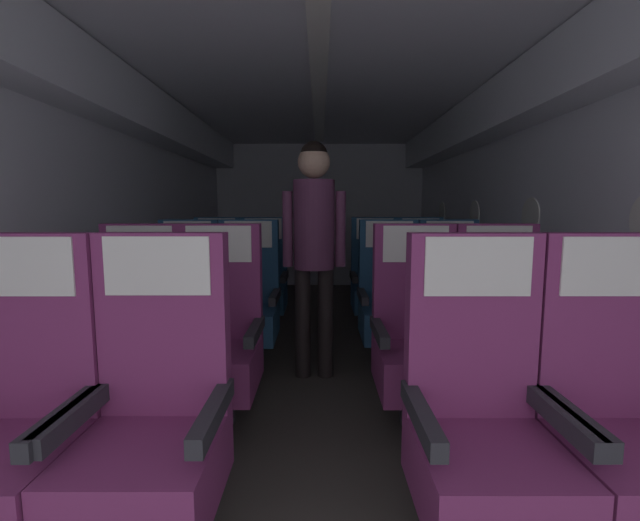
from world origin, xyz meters
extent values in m
cube|color=#3D3833|center=(0.00, 3.43, -0.01)|extent=(3.39, 7.26, 0.02)
cube|color=silver|center=(-1.59, 3.43, 1.09)|extent=(0.08, 6.86, 2.17)
cube|color=silver|center=(1.59, 3.43, 1.09)|extent=(0.08, 6.86, 2.17)
cube|color=silver|center=(0.00, 3.43, 2.17)|extent=(3.27, 6.86, 0.06)
cube|color=silver|center=(0.00, 6.88, 1.09)|extent=(3.27, 0.06, 2.17)
cube|color=silver|center=(-1.41, 3.43, 1.95)|extent=(0.28, 6.59, 0.36)
cube|color=silver|center=(1.41, 3.43, 1.95)|extent=(0.28, 6.59, 0.36)
cube|color=white|center=(0.00, 3.43, 2.13)|extent=(0.12, 6.18, 0.02)
cylinder|color=white|center=(1.55, 3.43, 1.13)|extent=(0.01, 0.26, 0.26)
cylinder|color=white|center=(1.55, 4.57, 1.13)|extent=(0.01, 0.26, 0.26)
cylinder|color=white|center=(1.55, 5.72, 1.13)|extent=(0.01, 0.26, 0.26)
cube|color=#7A2D60|center=(-0.99, 1.54, 0.34)|extent=(0.45, 0.50, 0.22)
cube|color=#7A2D60|center=(-0.99, 1.74, 0.77)|extent=(0.45, 0.09, 0.65)
cube|color=#28282D|center=(-0.78, 1.54, 0.54)|extent=(0.05, 0.42, 0.06)
cube|color=silver|center=(-0.99, 1.70, 0.99)|extent=(0.36, 0.01, 0.20)
cube|color=#7A2D60|center=(-0.54, 1.56, 0.34)|extent=(0.45, 0.50, 0.22)
cube|color=#7A2D60|center=(-0.54, 1.76, 0.77)|extent=(0.45, 0.09, 0.65)
cube|color=#28282D|center=(-0.33, 1.56, 0.54)|extent=(0.05, 0.42, 0.06)
cube|color=#28282D|center=(-0.76, 1.56, 0.54)|extent=(0.05, 0.42, 0.06)
cube|color=silver|center=(-0.54, 1.71, 0.99)|extent=(0.36, 0.01, 0.20)
cube|color=#7A2D60|center=(0.99, 1.54, 0.34)|extent=(0.45, 0.50, 0.22)
cube|color=#7A2D60|center=(0.99, 1.75, 0.77)|extent=(0.45, 0.09, 0.65)
cube|color=#28282D|center=(0.78, 1.54, 0.54)|extent=(0.05, 0.42, 0.06)
cube|color=silver|center=(0.99, 1.70, 0.99)|extent=(0.36, 0.01, 0.20)
cube|color=#7A2D60|center=(0.54, 1.54, 0.34)|extent=(0.45, 0.50, 0.22)
cube|color=#7A2D60|center=(0.54, 1.75, 0.77)|extent=(0.45, 0.09, 0.65)
cube|color=#28282D|center=(0.75, 1.54, 0.54)|extent=(0.05, 0.42, 0.06)
cube|color=#28282D|center=(0.32, 1.54, 0.54)|extent=(0.05, 0.42, 0.06)
cube|color=silver|center=(0.54, 1.70, 0.99)|extent=(0.36, 0.01, 0.20)
cube|color=#38383D|center=(-0.98, 2.47, 0.11)|extent=(0.16, 0.18, 0.22)
cube|color=#7A2D60|center=(-0.98, 2.47, 0.34)|extent=(0.45, 0.50, 0.22)
cube|color=#7A2D60|center=(-0.98, 2.67, 0.77)|extent=(0.45, 0.09, 0.65)
cube|color=#28282D|center=(-0.77, 2.47, 0.54)|extent=(0.05, 0.42, 0.06)
cube|color=#28282D|center=(-1.20, 2.47, 0.54)|extent=(0.05, 0.42, 0.06)
cube|color=silver|center=(-0.98, 2.63, 0.99)|extent=(0.36, 0.01, 0.20)
cube|color=#38383D|center=(-0.55, 2.47, 0.11)|extent=(0.16, 0.18, 0.22)
cube|color=#7A2D60|center=(-0.55, 2.47, 0.34)|extent=(0.45, 0.50, 0.22)
cube|color=#7A2D60|center=(-0.55, 2.67, 0.77)|extent=(0.45, 0.09, 0.65)
cube|color=#28282D|center=(-0.33, 2.47, 0.54)|extent=(0.05, 0.42, 0.06)
cube|color=#28282D|center=(-0.76, 2.47, 0.54)|extent=(0.05, 0.42, 0.06)
cube|color=silver|center=(-0.55, 2.62, 0.99)|extent=(0.36, 0.01, 0.20)
cube|color=#38383D|center=(0.99, 2.46, 0.11)|extent=(0.16, 0.18, 0.22)
cube|color=#7A2D60|center=(0.99, 2.46, 0.34)|extent=(0.45, 0.50, 0.22)
cube|color=#7A2D60|center=(0.99, 2.67, 0.77)|extent=(0.45, 0.09, 0.65)
cube|color=#28282D|center=(1.20, 2.46, 0.54)|extent=(0.05, 0.42, 0.06)
cube|color=#28282D|center=(0.77, 2.46, 0.54)|extent=(0.05, 0.42, 0.06)
cube|color=silver|center=(0.99, 2.62, 0.99)|extent=(0.36, 0.01, 0.20)
cube|color=#38383D|center=(0.53, 2.47, 0.11)|extent=(0.16, 0.18, 0.22)
cube|color=#7A2D60|center=(0.53, 2.47, 0.34)|extent=(0.45, 0.50, 0.22)
cube|color=#7A2D60|center=(0.53, 2.67, 0.77)|extent=(0.45, 0.09, 0.65)
cube|color=#28282D|center=(0.75, 2.47, 0.54)|extent=(0.05, 0.42, 0.06)
cube|color=#28282D|center=(0.32, 2.47, 0.54)|extent=(0.05, 0.42, 0.06)
cube|color=silver|center=(0.53, 2.62, 0.99)|extent=(0.36, 0.01, 0.20)
cube|color=#38383D|center=(-1.00, 3.37, 0.11)|extent=(0.16, 0.18, 0.22)
cube|color=navy|center=(-1.00, 3.37, 0.34)|extent=(0.45, 0.50, 0.22)
cube|color=navy|center=(-1.00, 3.58, 0.77)|extent=(0.45, 0.09, 0.65)
cube|color=#28282D|center=(-0.78, 3.37, 0.54)|extent=(0.05, 0.42, 0.06)
cube|color=#28282D|center=(-1.21, 3.37, 0.54)|extent=(0.05, 0.42, 0.06)
cube|color=silver|center=(-1.00, 3.53, 0.99)|extent=(0.36, 0.01, 0.20)
cube|color=#38383D|center=(-0.54, 3.37, 0.11)|extent=(0.16, 0.18, 0.22)
cube|color=navy|center=(-0.54, 3.37, 0.34)|extent=(0.45, 0.50, 0.22)
cube|color=navy|center=(-0.54, 3.57, 0.77)|extent=(0.45, 0.09, 0.65)
cube|color=#28282D|center=(-0.32, 3.37, 0.54)|extent=(0.05, 0.42, 0.06)
cube|color=#28282D|center=(-0.75, 3.37, 0.54)|extent=(0.05, 0.42, 0.06)
cube|color=silver|center=(-0.54, 3.52, 0.99)|extent=(0.36, 0.01, 0.20)
cube|color=#38383D|center=(1.00, 3.39, 0.11)|extent=(0.16, 0.18, 0.22)
cube|color=navy|center=(1.00, 3.39, 0.34)|extent=(0.45, 0.50, 0.22)
cube|color=navy|center=(1.00, 3.59, 0.77)|extent=(0.45, 0.09, 0.65)
cube|color=#28282D|center=(1.21, 3.39, 0.54)|extent=(0.05, 0.42, 0.06)
cube|color=#28282D|center=(0.78, 3.39, 0.54)|extent=(0.05, 0.42, 0.06)
cube|color=silver|center=(1.00, 3.54, 0.99)|extent=(0.36, 0.01, 0.20)
cube|color=#38383D|center=(0.54, 3.39, 0.11)|extent=(0.16, 0.18, 0.22)
cube|color=navy|center=(0.54, 3.39, 0.34)|extent=(0.45, 0.50, 0.22)
cube|color=navy|center=(0.54, 3.59, 0.77)|extent=(0.45, 0.09, 0.65)
cube|color=#28282D|center=(0.75, 3.39, 0.54)|extent=(0.05, 0.42, 0.06)
cube|color=#28282D|center=(0.32, 3.39, 0.54)|extent=(0.05, 0.42, 0.06)
cube|color=silver|center=(0.54, 3.54, 0.99)|extent=(0.36, 0.01, 0.20)
cube|color=#38383D|center=(-0.99, 4.29, 0.11)|extent=(0.16, 0.18, 0.22)
cube|color=navy|center=(-0.99, 4.29, 0.34)|extent=(0.45, 0.50, 0.22)
cube|color=navy|center=(-0.99, 4.49, 0.77)|extent=(0.45, 0.09, 0.65)
cube|color=#28282D|center=(-0.78, 4.29, 0.54)|extent=(0.05, 0.42, 0.06)
cube|color=#28282D|center=(-1.21, 4.29, 0.54)|extent=(0.05, 0.42, 0.06)
cube|color=silver|center=(-0.99, 4.45, 0.99)|extent=(0.36, 0.01, 0.20)
cube|color=#38383D|center=(-0.54, 4.29, 0.11)|extent=(0.16, 0.18, 0.22)
cube|color=navy|center=(-0.54, 4.29, 0.34)|extent=(0.45, 0.50, 0.22)
cube|color=navy|center=(-0.54, 4.49, 0.77)|extent=(0.45, 0.09, 0.65)
cube|color=#28282D|center=(-0.33, 4.29, 0.54)|extent=(0.05, 0.42, 0.06)
cube|color=#28282D|center=(-0.76, 4.29, 0.54)|extent=(0.05, 0.42, 0.06)
cube|color=silver|center=(-0.54, 4.44, 0.99)|extent=(0.36, 0.01, 0.20)
cube|color=#38383D|center=(0.98, 4.29, 0.11)|extent=(0.16, 0.18, 0.22)
cube|color=navy|center=(0.98, 4.29, 0.34)|extent=(0.45, 0.50, 0.22)
cube|color=navy|center=(0.98, 4.50, 0.77)|extent=(0.45, 0.09, 0.65)
cube|color=#28282D|center=(1.20, 4.29, 0.54)|extent=(0.05, 0.42, 0.06)
cube|color=#28282D|center=(0.77, 4.29, 0.54)|extent=(0.05, 0.42, 0.06)
cube|color=silver|center=(0.98, 4.45, 0.99)|extent=(0.36, 0.01, 0.20)
cube|color=#38383D|center=(0.54, 4.28, 0.11)|extent=(0.16, 0.18, 0.22)
cube|color=navy|center=(0.54, 4.28, 0.34)|extent=(0.45, 0.50, 0.22)
cube|color=navy|center=(0.54, 4.49, 0.77)|extent=(0.45, 0.09, 0.65)
cube|color=#28282D|center=(0.75, 4.28, 0.54)|extent=(0.05, 0.42, 0.06)
cube|color=#28282D|center=(0.33, 4.28, 0.54)|extent=(0.05, 0.42, 0.06)
cube|color=silver|center=(0.54, 4.44, 0.99)|extent=(0.36, 0.01, 0.20)
cylinder|color=black|center=(-0.11, 3.21, 0.38)|extent=(0.11, 0.11, 0.77)
cylinder|color=black|center=(0.05, 3.21, 0.38)|extent=(0.11, 0.11, 0.77)
cylinder|color=#5B2D4C|center=(-0.03, 3.21, 1.07)|extent=(0.28, 0.28, 0.60)
cylinder|color=#5B2D4C|center=(-0.21, 3.21, 1.04)|extent=(0.07, 0.07, 0.51)
cylinder|color=#5B2D4C|center=(0.15, 3.21, 1.04)|extent=(0.07, 0.07, 0.51)
sphere|color=tan|center=(-0.03, 3.21, 1.49)|extent=(0.22, 0.22, 0.22)
sphere|color=black|center=(-0.03, 3.21, 1.53)|extent=(0.18, 0.18, 0.18)
camera|label=1|loc=(0.01, 0.28, 1.18)|focal=24.09mm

